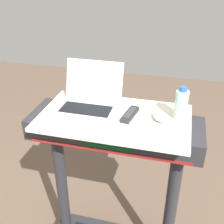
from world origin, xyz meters
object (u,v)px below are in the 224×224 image
at_px(water_bottle, 181,105).
at_px(computer_mouse, 160,117).
at_px(tv_remote, 130,114).
at_px(laptop, 89,99).

bearing_deg(water_bottle, computer_mouse, -158.98).
bearing_deg(tv_remote, computer_mouse, 0.23).
bearing_deg(tv_remote, laptop, 169.59).
distance_m(computer_mouse, tv_remote, 0.15).
bearing_deg(computer_mouse, tv_remote, 150.89).
xyz_separation_m(laptop, computer_mouse, (0.38, -0.04, -0.03)).
bearing_deg(water_bottle, laptop, 179.45).
bearing_deg(laptop, computer_mouse, -4.77).
xyz_separation_m(laptop, water_bottle, (0.47, -0.00, 0.03)).
xyz_separation_m(water_bottle, tv_remote, (-0.24, -0.04, -0.07)).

